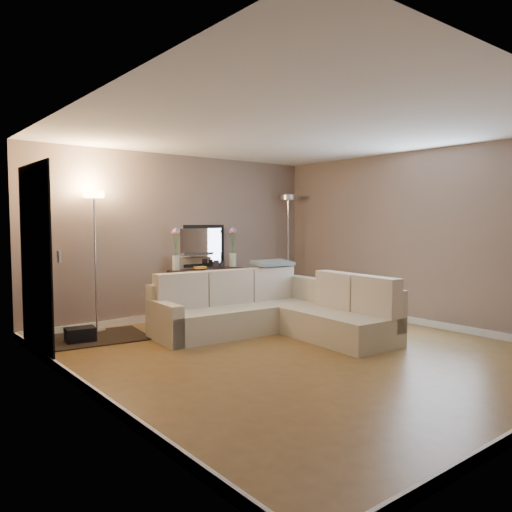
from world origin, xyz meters
TOP-DOWN VIEW (x-y plane):
  - floor at (0.00, 0.00)m, footprint 5.00×5.50m
  - ceiling at (0.00, 0.00)m, footprint 5.00×5.50m
  - wall_back at (0.00, 2.76)m, footprint 5.00×0.02m
  - wall_left at (-2.51, 0.00)m, footprint 0.02×5.50m
  - wall_right at (2.51, 0.00)m, footprint 0.02×5.50m
  - baseboard_back at (0.00, 2.73)m, footprint 5.00×0.03m
  - baseboard_left at (-2.48, 0.00)m, footprint 0.03×5.50m
  - baseboard_right at (2.48, 0.00)m, footprint 0.03×5.50m
  - doorway at (-2.48, 1.70)m, footprint 0.02×1.20m
  - switch_plate at (-2.48, 0.85)m, footprint 0.02×0.08m
  - sectional_sofa at (0.39, 0.92)m, footprint 2.49×2.51m
  - throw_blanket at (0.87, 1.49)m, footprint 0.63×0.37m
  - console_table at (0.29, 2.59)m, footprint 1.27×0.40m
  - leaning_mirror at (0.38, 2.75)m, footprint 0.89×0.09m
  - table_decor at (0.37, 2.55)m, footprint 0.53×0.12m
  - flower_vase_left at (-0.16, 2.61)m, footprint 0.15×0.12m
  - flower_vase_right at (0.91, 2.56)m, footprint 0.15×0.12m
  - floor_lamp_lit at (-1.48, 2.53)m, footprint 0.31×0.31m
  - floor_lamp_unlit at (2.11, 2.49)m, footprint 0.32×0.32m
  - charcoal_rug at (-1.63, 2.17)m, footprint 1.39×1.12m
  - black_bag at (-1.86, 2.09)m, footprint 0.39×0.30m

SIDE VIEW (x-z plane):
  - floor at x=0.00m, z-range -0.01..0.00m
  - charcoal_rug at x=-1.63m, z-range 0.00..0.02m
  - baseboard_back at x=0.00m, z-range 0.00..0.10m
  - baseboard_left at x=-2.48m, z-range 0.00..0.10m
  - baseboard_right at x=2.48m, z-range 0.00..0.10m
  - black_bag at x=-1.86m, z-range -0.04..0.19m
  - sectional_sofa at x=0.39m, z-range -0.11..0.75m
  - console_table at x=0.29m, z-range 0.05..0.82m
  - table_decor at x=0.37m, z-range 0.75..0.88m
  - throw_blanket at x=0.87m, z-range 0.88..0.96m
  - flower_vase_left at x=-0.16m, z-range 0.74..1.40m
  - flower_vase_right at x=0.91m, z-range 0.74..1.40m
  - doorway at x=-2.48m, z-range 0.00..2.20m
  - leaning_mirror at x=0.38m, z-range 0.79..1.49m
  - switch_plate at x=-2.48m, z-range 1.14..1.26m
  - wall_back at x=0.00m, z-range 0.00..2.60m
  - wall_left at x=-2.51m, z-range 0.00..2.60m
  - wall_right at x=2.51m, z-range 0.00..2.60m
  - floor_lamp_lit at x=-1.48m, z-range 0.41..2.37m
  - floor_lamp_unlit at x=2.11m, z-range 0.42..2.45m
  - ceiling at x=0.00m, z-range 2.60..2.61m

